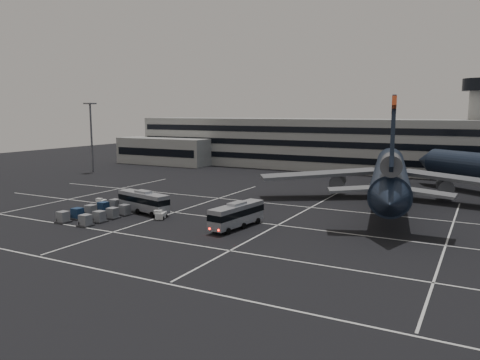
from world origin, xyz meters
name	(u,v)px	position (x,y,z in m)	size (l,w,h in m)	color
ground	(192,222)	(0.00, 0.00, 0.00)	(260.00, 260.00, 0.00)	black
lane_markings	(200,221)	(0.95, 0.72, 0.01)	(90.00, 55.62, 0.01)	silver
terminal	(324,144)	(-2.95, 71.14, 6.93)	(125.00, 26.00, 24.00)	gray
hills	(436,174)	(17.99, 170.00, -12.07)	(352.00, 180.00, 44.00)	#38332B
lightpole_left	(91,128)	(-55.00, 35.00, 11.82)	(2.40, 2.40, 18.28)	slate
trijet_main	(390,174)	(22.98, 27.68, 5.25)	(46.71, 57.49, 18.08)	black
bus_near	(237,214)	(7.59, -0.13, 1.98)	(3.67, 10.46, 3.61)	gray
bus_far	(143,201)	(-10.13, 1.43, 1.98)	(10.51, 4.65, 3.61)	gray
tug_a	(101,202)	(-20.61, 2.89, 0.55)	(1.67, 2.18, 1.25)	silver
tug_b	(161,215)	(-5.06, -0.73, 0.63)	(2.03, 2.52, 1.42)	silver
uld_cluster	(101,212)	(-13.96, -3.88, 0.81)	(6.23, 12.76, 1.66)	#2D2D30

